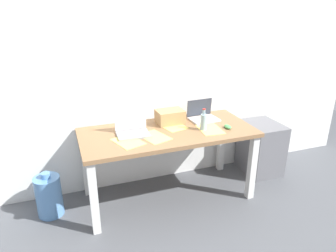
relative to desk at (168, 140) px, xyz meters
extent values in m
plane|color=#515459|center=(0.00, 0.00, -0.66)|extent=(8.00, 8.00, 0.00)
cube|color=white|center=(0.00, 0.44, 0.64)|extent=(5.20, 0.08, 2.60)
cube|color=olive|center=(0.00, 0.00, 0.08)|extent=(1.72, 0.77, 0.04)
cube|color=silver|center=(-0.80, -0.32, -0.30)|extent=(0.07, 0.07, 0.71)
cube|color=silver|center=(0.80, -0.32, -0.30)|extent=(0.07, 0.07, 0.71)
cube|color=silver|center=(-0.80, 0.32, -0.30)|extent=(0.07, 0.07, 0.71)
cube|color=silver|center=(0.80, 0.32, -0.30)|extent=(0.07, 0.07, 0.71)
cube|color=gray|center=(-0.35, 0.00, 0.11)|extent=(0.32, 0.23, 0.02)
cube|color=white|center=(-0.35, 0.11, 0.22)|extent=(0.31, 0.04, 0.21)
cube|color=silver|center=(0.47, 0.14, 0.11)|extent=(0.31, 0.23, 0.02)
cube|color=#333842|center=(0.46, 0.26, 0.21)|extent=(0.30, 0.04, 0.19)
cylinder|color=#99B7C1|center=(0.34, -0.10, 0.18)|extent=(0.06, 0.06, 0.16)
cylinder|color=#99B7C1|center=(0.34, -0.10, 0.29)|extent=(0.03, 0.03, 0.05)
cylinder|color=#B21E19|center=(0.34, -0.10, 0.32)|extent=(0.03, 0.03, 0.01)
ellipsoid|color=#4C9E56|center=(0.59, -0.14, 0.12)|extent=(0.06, 0.10, 0.03)
cube|color=tan|center=(0.09, 0.19, 0.17)|extent=(0.29, 0.21, 0.14)
cube|color=#F4E06B|center=(0.41, -0.11, 0.10)|extent=(0.23, 0.31, 0.00)
cube|color=#F4E06B|center=(0.08, 0.10, 0.10)|extent=(0.28, 0.34, 0.00)
cube|color=#F4E06B|center=(-0.43, -0.12, 0.10)|extent=(0.30, 0.35, 0.00)
cube|color=#F4E06B|center=(-0.17, -0.10, 0.10)|extent=(0.29, 0.35, 0.00)
cylinder|color=#598CC6|center=(-1.19, 0.09, -0.45)|extent=(0.25, 0.25, 0.41)
cylinder|color=#598CC6|center=(-1.19, 0.09, -0.22)|extent=(0.09, 0.09, 0.05)
cube|color=slate|center=(1.23, 0.12, -0.35)|extent=(0.40, 0.48, 0.62)
camera|label=1|loc=(-0.98, -2.69, 1.28)|focal=33.44mm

